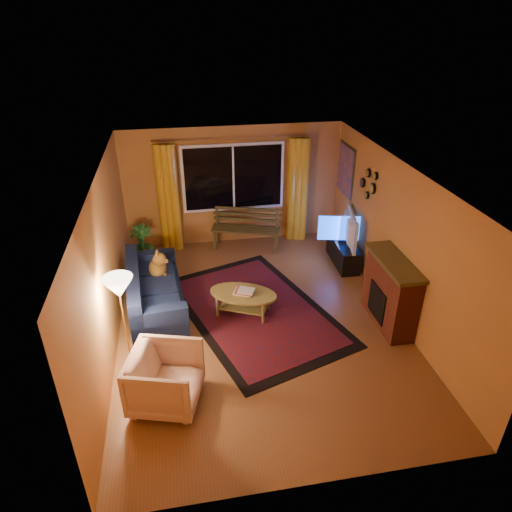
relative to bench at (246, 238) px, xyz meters
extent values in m
cube|color=brown|center=(-0.19, -2.59, -0.23)|extent=(4.50, 6.00, 0.02)
cube|color=white|center=(-0.19, -2.59, 2.29)|extent=(4.50, 6.00, 0.02)
cube|color=#C47B37|center=(-0.19, 0.42, 1.03)|extent=(4.50, 0.02, 2.50)
cube|color=#C47B37|center=(-2.45, -2.59, 1.03)|extent=(0.02, 6.00, 2.50)
cube|color=#C47B37|center=(2.07, -2.59, 1.03)|extent=(0.02, 6.00, 2.50)
cube|color=black|center=(-0.19, 0.36, 1.23)|extent=(2.00, 0.02, 1.30)
cylinder|color=#BF8C3F|center=(-0.19, 0.31, 2.03)|extent=(3.20, 0.03, 0.03)
cylinder|color=orange|center=(-1.54, 0.29, 0.90)|extent=(0.36, 0.36, 2.24)
cylinder|color=orange|center=(1.16, 0.29, 0.90)|extent=(0.36, 0.36, 2.24)
cube|color=#40381B|center=(0.00, 0.00, 0.00)|extent=(1.49, 0.83, 0.43)
imported|color=#235B1E|center=(-2.14, -0.24, 0.18)|extent=(0.49, 0.49, 0.79)
cube|color=#0F1836|center=(-1.84, -2.00, 0.19)|extent=(1.02, 2.07, 0.81)
imported|color=#E3AF92|center=(-1.69, -4.11, 0.22)|extent=(0.99, 1.03, 0.87)
cylinder|color=#BF8C3F|center=(-2.19, -3.38, 0.55)|extent=(0.33, 0.33, 1.52)
cube|color=#720C01|center=(-0.22, -2.32, -0.20)|extent=(3.06, 3.82, 0.02)
cylinder|color=olive|center=(-0.42, -2.34, -0.01)|extent=(1.50, 1.50, 0.41)
cube|color=black|center=(1.81, -1.00, 0.02)|extent=(0.41, 1.12, 0.46)
imported|color=black|center=(1.81, -1.00, 0.56)|extent=(0.38, 1.10, 0.63)
cube|color=maroon|center=(1.86, -2.99, 0.33)|extent=(0.40, 1.20, 1.10)
cube|color=orange|center=(2.03, -0.14, 1.43)|extent=(0.04, 0.76, 0.96)
camera|label=1|loc=(-1.31, -8.57, 4.36)|focal=32.00mm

